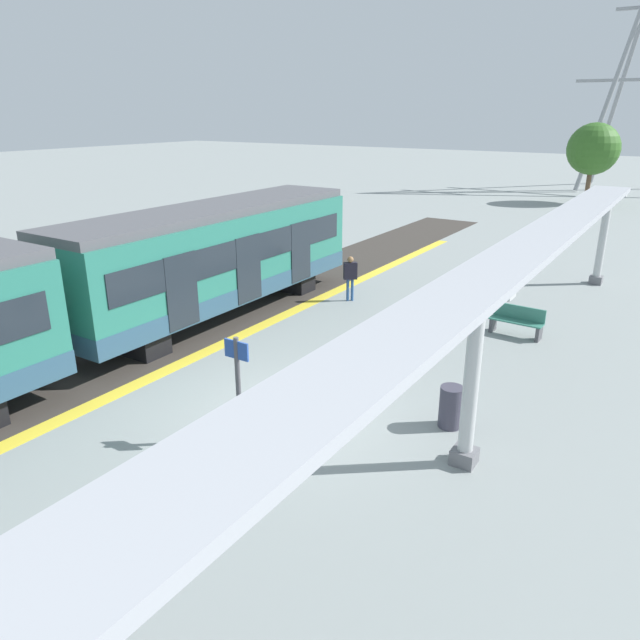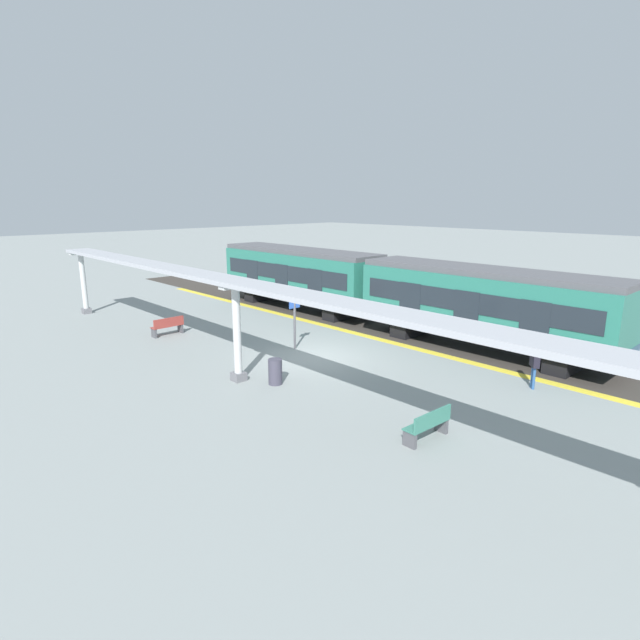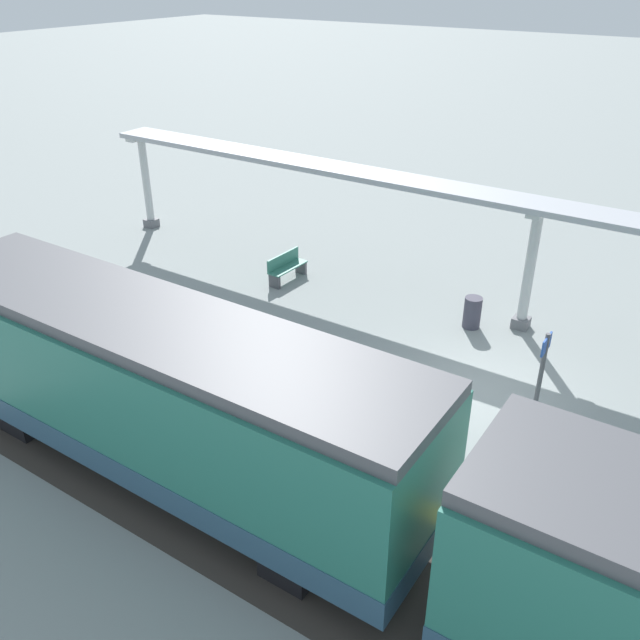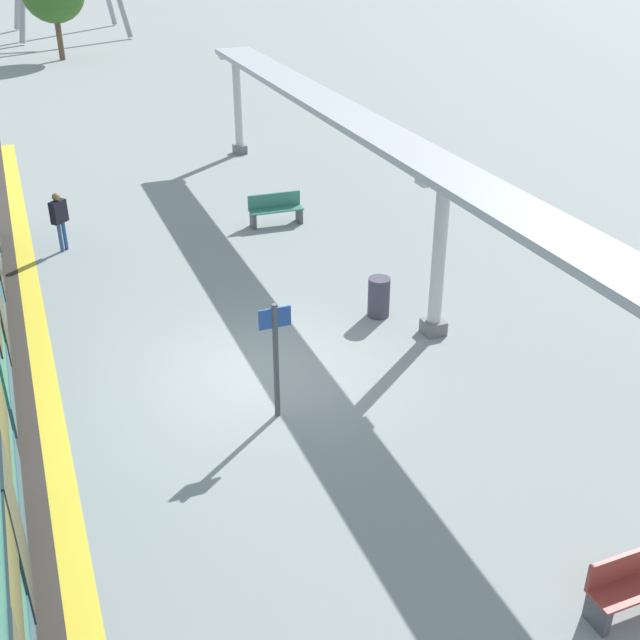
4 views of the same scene
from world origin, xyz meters
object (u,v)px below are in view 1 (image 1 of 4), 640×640
Objects in this scene: passenger_waiting_near_edge at (350,273)px; canopy_pillar_second at (472,379)px; trash_bin at (451,407)px; train_far_carriage at (216,259)px; bench_mid_platform at (517,321)px; canopy_pillar_third at (603,238)px; platform_info_sign at (238,380)px.

canopy_pillar_second is at bearing -47.75° from passenger_waiting_near_edge.
passenger_waiting_near_edge reaches higher than trash_bin.
bench_mid_platform is at bearing 21.29° from train_far_carriage.
bench_mid_platform is (-1.04, -7.09, -1.29)m from canopy_pillar_third.
trash_bin is at bearing -46.18° from passenger_waiting_near_edge.
canopy_pillar_third is 16.45m from platform_info_sign.
canopy_pillar_third is 13.25m from trash_bin.
trash_bin is 0.41× the size of platform_info_sign.
passenger_waiting_near_edge is at bearing -134.53° from canopy_pillar_third.
trash_bin reaches higher than bench_mid_platform.
platform_info_sign is (5.56, -5.54, -0.50)m from train_far_carriage.
train_far_carriage is at bearing 157.77° from canopy_pillar_second.
bench_mid_platform is at bearing -98.35° from canopy_pillar_third.
bench_mid_platform is (-1.04, 7.23, -1.29)m from canopy_pillar_second.
canopy_pillar_second is at bearing -90.00° from canopy_pillar_third.
bench_mid_platform is 9.38m from platform_info_sign.
bench_mid_platform is 0.69× the size of platform_info_sign.
canopy_pillar_second is at bearing -57.78° from trash_bin.
passenger_waiting_near_edge is (-6.76, -6.88, -0.76)m from canopy_pillar_third.
trash_bin is (-0.73, 1.16, -1.29)m from canopy_pillar_second.
train_far_carriage is 7.28× the size of bench_mid_platform.
canopy_pillar_third is 2.20× the size of passenger_waiting_near_edge.
platform_info_sign is at bearing -139.65° from trash_bin.
canopy_pillar_third is 3.82× the size of trash_bin.
canopy_pillar_second is 14.32m from canopy_pillar_third.
canopy_pillar_second is at bearing -22.23° from train_far_carriage.
train_far_carriage is 7.10× the size of passenger_waiting_near_edge.
train_far_carriage is 5.02× the size of platform_info_sign.
platform_info_sign is at bearing -44.85° from train_far_carriage.
train_far_carriage is 7.87m from platform_info_sign.
passenger_waiting_near_edge is (-6.04, 6.29, 0.53)m from trash_bin.
canopy_pillar_third is at bearing 75.91° from platform_info_sign.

